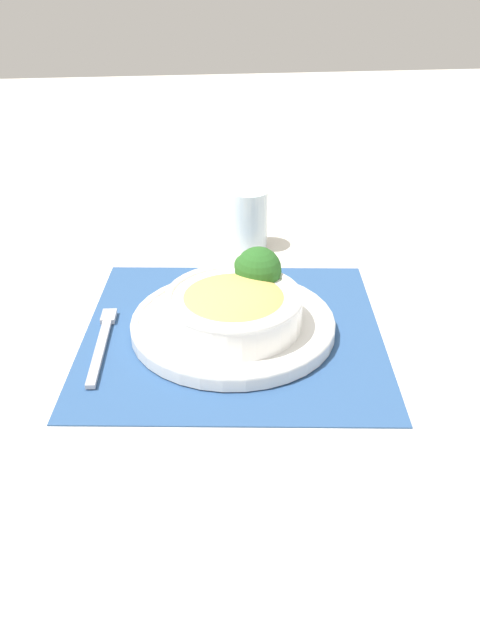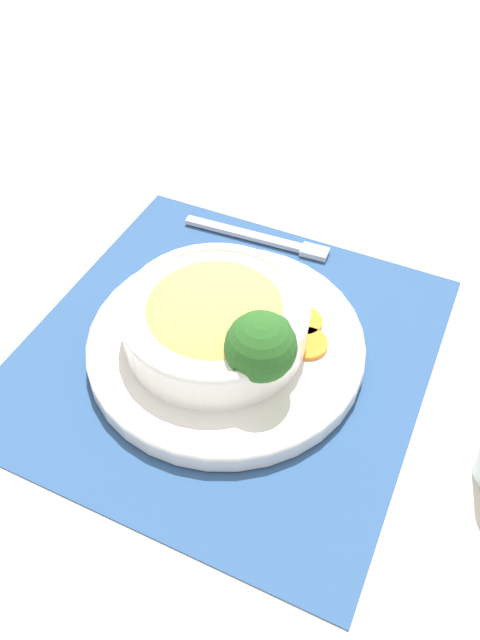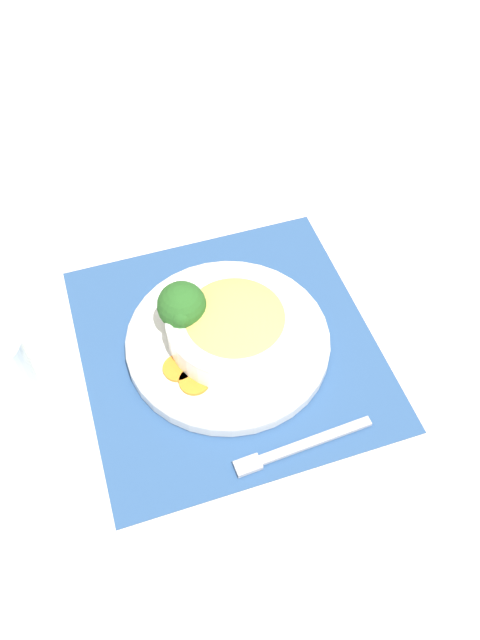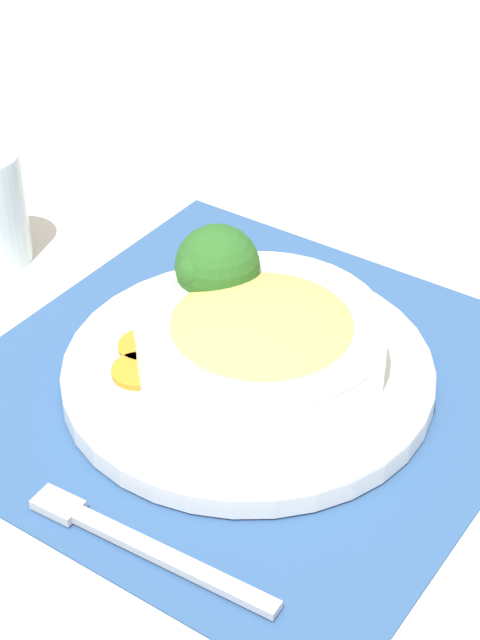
% 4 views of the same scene
% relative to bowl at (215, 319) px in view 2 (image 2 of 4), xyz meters
% --- Properties ---
extents(ground_plane, '(4.00, 4.00, 0.00)m').
position_rel_bowl_xyz_m(ground_plane, '(-0.00, 0.01, -0.05)').
color(ground_plane, beige).
extents(placemat, '(0.46, 0.45, 0.00)m').
position_rel_bowl_xyz_m(placemat, '(-0.00, 0.01, -0.05)').
color(placemat, '#2D5184').
rests_on(placemat, ground_plane).
extents(plate, '(0.28, 0.28, 0.02)m').
position_rel_bowl_xyz_m(plate, '(-0.00, 0.01, -0.03)').
color(plate, white).
rests_on(plate, placemat).
extents(bowl, '(0.18, 0.18, 0.06)m').
position_rel_bowl_xyz_m(bowl, '(0.00, 0.00, 0.00)').
color(bowl, white).
rests_on(bowl, plate).
extents(broccoli_floret, '(0.07, 0.07, 0.08)m').
position_rel_bowl_xyz_m(broccoli_floret, '(0.04, 0.06, 0.02)').
color(broccoli_floret, '#84AD5B').
rests_on(broccoli_floret, plate).
extents(carrot_slice_near, '(0.04, 0.04, 0.01)m').
position_rel_bowl_xyz_m(carrot_slice_near, '(-0.02, 0.09, -0.03)').
color(carrot_slice_near, orange).
rests_on(carrot_slice_near, plate).
extents(carrot_slice_middle, '(0.04, 0.04, 0.01)m').
position_rel_bowl_xyz_m(carrot_slice_middle, '(-0.05, 0.08, -0.03)').
color(carrot_slice_middle, orange).
rests_on(carrot_slice_middle, plate).
extents(fork, '(0.03, 0.18, 0.01)m').
position_rel_bowl_xyz_m(fork, '(-0.18, 0.01, -0.04)').
color(fork, '#B7B7BC').
rests_on(fork, placemat).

